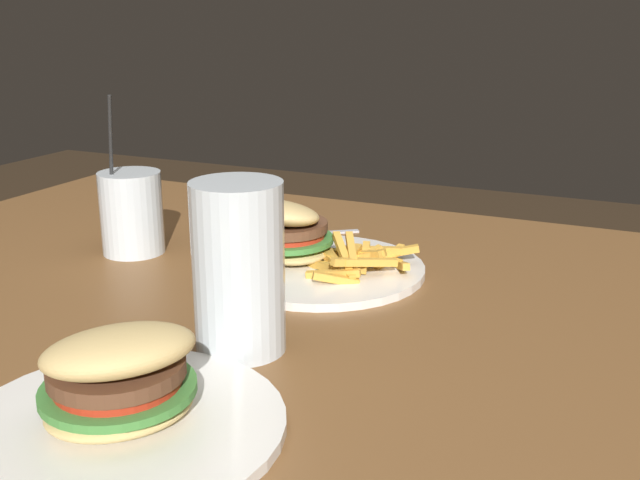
# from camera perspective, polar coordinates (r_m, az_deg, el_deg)

# --- Properties ---
(dining_table) EXTENTS (1.41, 1.19, 0.76)m
(dining_table) POSITION_cam_1_polar(r_m,az_deg,el_deg) (0.79, -4.29, -15.51)
(dining_table) COLOR brown
(dining_table) RESTS_ON ground_plane
(meal_plate_near) EXTENTS (0.27, 0.27, 0.10)m
(meal_plate_near) POSITION_cam_1_polar(r_m,az_deg,el_deg) (0.95, -1.32, -0.58)
(meal_plate_near) COLOR white
(meal_plate_near) RESTS_ON dining_table
(beer_glass) EXTENTS (0.09, 0.09, 0.17)m
(beer_glass) POSITION_cam_1_polar(r_m,az_deg,el_deg) (0.72, -6.09, -2.53)
(beer_glass) COLOR silver
(beer_glass) RESTS_ON dining_table
(juice_glass) EXTENTS (0.08, 0.08, 0.22)m
(juice_glass) POSITION_cam_1_polar(r_m,az_deg,el_deg) (1.05, -14.15, 1.88)
(juice_glass) COLOR silver
(juice_glass) RESTS_ON dining_table
(spoon) EXTENTS (0.15, 0.12, 0.01)m
(spoon) POSITION_cam_1_polar(r_m,az_deg,el_deg) (1.10, -3.74, 0.56)
(spoon) COLOR silver
(spoon) RESTS_ON dining_table
(meal_plate_far) EXTENTS (0.26, 0.26, 0.10)m
(meal_plate_far) POSITION_cam_1_polar(r_m,az_deg,el_deg) (0.61, -14.97, -11.54)
(meal_plate_far) COLOR white
(meal_plate_far) RESTS_ON dining_table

